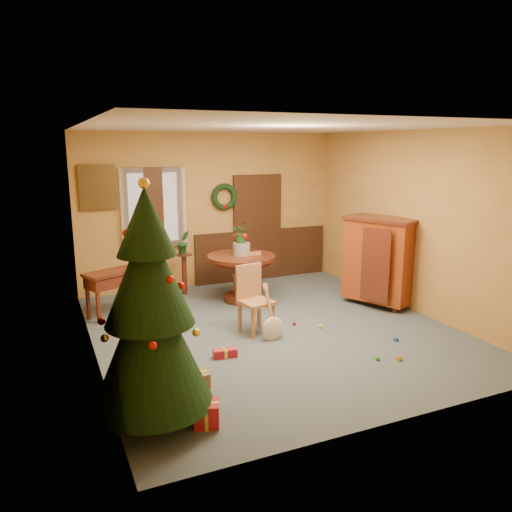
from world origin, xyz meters
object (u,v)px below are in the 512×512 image
writing_desk (112,282)px  sideboard (379,259)px  chair_near (253,296)px  christmas_tree (150,313)px  dining_table (242,269)px

writing_desk → sideboard: 4.39m
chair_near → christmas_tree: size_ratio=0.41×
writing_desk → dining_table: bearing=-2.7°
writing_desk → sideboard: size_ratio=0.61×
dining_table → christmas_tree: bearing=-124.5°
dining_table → writing_desk: (-2.17, 0.10, -0.02)m
dining_table → chair_near: (-0.40, -1.42, -0.04)m
chair_near → sideboard: sideboard is taller
chair_near → sideboard: 2.47m
chair_near → writing_desk: 2.33m
dining_table → sideboard: sideboard is taller
dining_table → christmas_tree: christmas_tree is taller
chair_near → sideboard: size_ratio=0.66×
christmas_tree → sideboard: bearing=26.7°
sideboard → dining_table: bearing=150.9°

